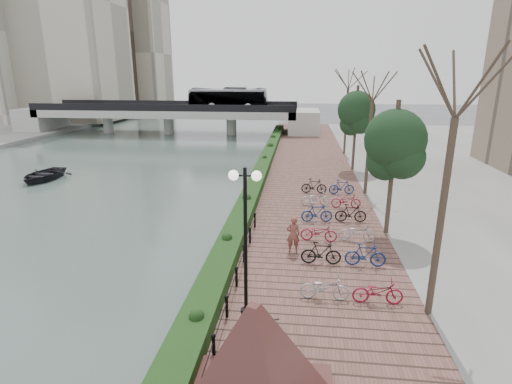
# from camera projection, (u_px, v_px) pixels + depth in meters

# --- Properties ---
(ground) EXTENTS (220.00, 220.00, 0.00)m
(ground) POSITION_uv_depth(u_px,v_px,m) (177.00, 347.00, 12.34)
(ground) COLOR #59595B
(ground) RESTS_ON ground
(river_water) EXTENTS (30.00, 130.00, 0.02)m
(river_water) POSITION_uv_depth(u_px,v_px,m) (102.00, 163.00, 37.77)
(river_water) COLOR #42534E
(river_water) RESTS_ON ground
(promenade) EXTENTS (8.00, 75.00, 0.50)m
(promenade) POSITION_uv_depth(u_px,v_px,m) (304.00, 189.00, 28.53)
(promenade) COLOR brown
(promenade) RESTS_ON ground
(hedge) EXTENTS (1.10, 56.00, 0.60)m
(hedge) POSITION_uv_depth(u_px,v_px,m) (261.00, 172.00, 31.12)
(hedge) COLOR #193914
(hedge) RESTS_ON promenade
(chain_fence) EXTENTS (0.10, 14.10, 0.70)m
(chain_fence) POSITION_uv_depth(u_px,v_px,m) (232.00, 291.00, 13.86)
(chain_fence) COLOR black
(chain_fence) RESTS_ON promenade
(granite_monument) EXTENTS (5.51, 5.51, 3.04)m
(granite_monument) POSITION_uv_depth(u_px,v_px,m) (254.00, 366.00, 8.62)
(granite_monument) COLOR #40211B
(granite_monument) RESTS_ON promenade
(lamppost) EXTENTS (1.02, 0.32, 4.92)m
(lamppost) POSITION_uv_depth(u_px,v_px,m) (245.00, 211.00, 12.29)
(lamppost) COLOR black
(lamppost) RESTS_ON promenade
(motorcycle) EXTENTS (1.11, 1.85, 1.11)m
(motorcycle) POSITION_uv_depth(u_px,v_px,m) (277.00, 354.00, 10.46)
(motorcycle) COLOR black
(motorcycle) RESTS_ON promenade
(pedestrian) EXTENTS (0.65, 0.47, 1.66)m
(pedestrian) POSITION_uv_depth(u_px,v_px,m) (293.00, 235.00, 17.54)
(pedestrian) COLOR brown
(pedestrian) RESTS_ON promenade
(bicycle_parking) EXTENTS (2.40, 14.69, 1.00)m
(bicycle_parking) POSITION_uv_depth(u_px,v_px,m) (336.00, 223.00, 19.93)
(bicycle_parking) COLOR #AEAFB3
(bicycle_parking) RESTS_ON promenade
(street_trees) EXTENTS (3.20, 37.12, 6.80)m
(street_trees) POSITION_uv_depth(u_px,v_px,m) (378.00, 156.00, 22.54)
(street_trees) COLOR #392C22
(street_trees) RESTS_ON promenade
(bridge) EXTENTS (36.00, 10.77, 6.50)m
(bridge) POSITION_uv_depth(u_px,v_px,m) (180.00, 110.00, 55.70)
(bridge) COLOR #ADACA7
(bridge) RESTS_ON ground
(boat) EXTENTS (3.34, 4.54, 0.91)m
(boat) POSITION_uv_depth(u_px,v_px,m) (43.00, 175.00, 31.64)
(boat) COLOR black
(boat) RESTS_ON river_water
(far_buildings) EXTENTS (35.00, 38.00, 38.00)m
(far_buildings) POSITION_uv_depth(u_px,v_px,m) (62.00, 30.00, 75.06)
(far_buildings) COLOR #C0B6A0
(far_buildings) RESTS_ON far_bank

